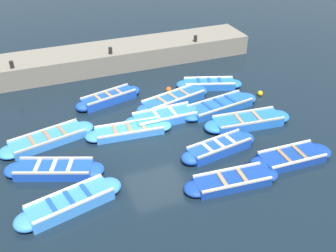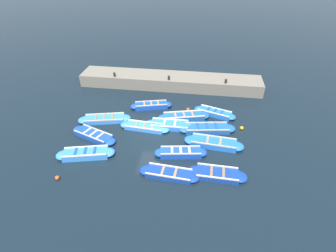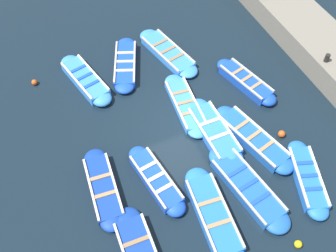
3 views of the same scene
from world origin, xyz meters
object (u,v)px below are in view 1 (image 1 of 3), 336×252
Objects in this scene: boat_near_quay at (291,158)px; boat_broadside at (220,106)px; boat_inner_gap at (54,170)px; bollard_mid_north at (110,51)px; boat_outer_left at (248,121)px; boat_end_of_row at (165,117)px; boat_far_corner at (173,100)px; boat_centre at (129,131)px; buoy_white_drifting at (260,93)px; boat_tucked at (209,84)px; boat_mid_row at (109,98)px; bollard_mid_south at (12,65)px; boat_alongside at (232,181)px; boat_outer_right at (70,203)px; boat_stern_in at (219,148)px; buoy_orange_near at (169,90)px; bollard_north at (195,39)px; boat_drifting at (48,139)px.

boat_near_quay is 0.82× the size of boat_broadside.
bollard_mid_north reaches higher than boat_inner_gap.
boat_inner_gap is (-0.27, 8.01, -0.02)m from boat_outer_left.
boat_end_of_row is 0.92× the size of boat_far_corner.
boat_centre is 14.05× the size of buoy_white_drifting.
boat_tucked is 12.92× the size of buoy_white_drifting.
boat_outer_left is 6.42m from boat_mid_row.
buoy_white_drifting is (2.33, -9.98, -0.04)m from boat_inner_gap.
bollard_mid_south is at bearing 68.50° from boat_tucked.
boat_alongside is (-4.69, 2.02, -0.02)m from boat_broadside.
boat_tucked is 0.91× the size of boat_outer_right.
boat_tucked is 0.99× the size of boat_mid_row.
boat_near_quay is 2.71m from boat_alongside.
boat_end_of_row is (2.89, 1.08, -0.02)m from boat_stern_in.
boat_end_of_row is 1.04× the size of boat_alongside.
boat_stern_in is 3.09m from boat_end_of_row.
boat_outer_right is 5.37m from boat_alongside.
boat_outer_right reaches higher than boat_inner_gap.
bollard_mid_south is at bearing 6.13° from boat_inner_gap.
boat_end_of_row is 0.89× the size of boat_broadside.
boat_end_of_row reaches higher than boat_broadside.
boat_inner_gap is at bearing 103.17° from buoy_white_drifting.
buoy_white_drifting is (-1.96, -3.93, -0.01)m from buoy_orange_near.
boat_near_quay is 8.00m from boat_outer_right.
boat_mid_row is (6.31, -2.86, -0.00)m from boat_outer_right.
bollard_mid_north is (7.26, 3.94, 1.05)m from boat_outer_left.
boat_tucked is 2.07m from buoy_orange_near.
bollard_mid_south reaches higher than boat_outer_left.
boat_far_corner is at bearing 144.55° from bollard_north.
boat_outer_left is 1.16× the size of boat_mid_row.
boat_near_quay is (-1.48, -2.22, -0.04)m from boat_stern_in.
buoy_orange_near is (2.24, -6.01, -0.02)m from boat_drifting.
boat_outer_right is 1.08× the size of boat_mid_row.
boat_outer_left is 1.07× the size of boat_outer_right.
boat_end_of_row is 5.08m from buoy_white_drifting.
bollard_mid_south reaches higher than boat_mid_row.
boat_stern_in is 0.96× the size of boat_alongside.
boat_far_corner is (5.04, -5.58, -0.00)m from boat_outer_right.
boat_broadside is 1.17× the size of boat_alongside.
boat_far_corner is at bearing -79.53° from boat_drifting.
boat_near_quay is 5.48m from boat_end_of_row.
boat_inner_gap is at bearing 80.66° from boat_stern_in.
bollard_north reaches higher than buoy_orange_near.
boat_end_of_row is (1.64, 3.10, -0.01)m from boat_outer_left.
boat_end_of_row is (4.38, 3.30, 0.02)m from boat_near_quay.
boat_drifting is at bearing 88.59° from boat_broadside.
boat_far_corner is 8.02m from bollard_mid_south.
boat_inner_gap is (-2.06, 0.04, 0.02)m from boat_drifting.
bollard_mid_north is at bearing 31.60° from boat_broadside.
boat_far_corner reaches higher than boat_outer_left.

